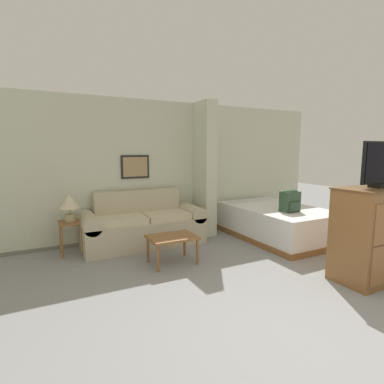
{
  "coord_description": "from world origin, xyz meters",
  "views": [
    {
      "loc": [
        -2.14,
        -1.7,
        1.66
      ],
      "look_at": [
        -0.11,
        2.24,
        1.05
      ],
      "focal_mm": 28.0,
      "sensor_mm": 36.0,
      "label": 1
    }
  ],
  "objects_px": {
    "tv": "(381,165)",
    "backpack": "(290,200)",
    "table_lamp": "(69,204)",
    "bed": "(275,222)",
    "tv_dresser": "(376,234)",
    "coffee_table": "(172,239)",
    "couch": "(143,225)"
  },
  "relations": [
    {
      "from": "coffee_table",
      "to": "table_lamp",
      "type": "height_order",
      "value": "table_lamp"
    },
    {
      "from": "table_lamp",
      "to": "backpack",
      "type": "height_order",
      "value": "backpack"
    },
    {
      "from": "tv_dresser",
      "to": "backpack",
      "type": "relative_size",
      "value": 2.99
    },
    {
      "from": "couch",
      "to": "coffee_table",
      "type": "bearing_deg",
      "value": -84.78
    },
    {
      "from": "tv_dresser",
      "to": "couch",
      "type": "bearing_deg",
      "value": 128.86
    },
    {
      "from": "tv",
      "to": "bed",
      "type": "distance_m",
      "value": 2.37
    },
    {
      "from": "bed",
      "to": "backpack",
      "type": "bearing_deg",
      "value": -102.34
    },
    {
      "from": "couch",
      "to": "table_lamp",
      "type": "height_order",
      "value": "table_lamp"
    },
    {
      "from": "tv_dresser",
      "to": "bed",
      "type": "height_order",
      "value": "tv_dresser"
    },
    {
      "from": "couch",
      "to": "coffee_table",
      "type": "height_order",
      "value": "couch"
    },
    {
      "from": "tv_dresser",
      "to": "bed",
      "type": "distance_m",
      "value": 2.07
    },
    {
      "from": "tv_dresser",
      "to": "backpack",
      "type": "distance_m",
      "value": 1.6
    },
    {
      "from": "tv",
      "to": "couch",
      "type": "bearing_deg",
      "value": 128.87
    },
    {
      "from": "couch",
      "to": "table_lamp",
      "type": "distance_m",
      "value": 1.29
    },
    {
      "from": "table_lamp",
      "to": "tv",
      "type": "relative_size",
      "value": 0.6
    },
    {
      "from": "couch",
      "to": "backpack",
      "type": "bearing_deg",
      "value": -26.82
    },
    {
      "from": "backpack",
      "to": "couch",
      "type": "bearing_deg",
      "value": 153.18
    },
    {
      "from": "coffee_table",
      "to": "tv_dresser",
      "type": "xyz_separation_m",
      "value": [
        2.12,
        -1.69,
        0.24
      ]
    },
    {
      "from": "coffee_table",
      "to": "table_lamp",
      "type": "relative_size",
      "value": 1.6
    },
    {
      "from": "tv",
      "to": "table_lamp",
      "type": "bearing_deg",
      "value": 140.81
    },
    {
      "from": "couch",
      "to": "backpack",
      "type": "distance_m",
      "value": 2.64
    },
    {
      "from": "table_lamp",
      "to": "bed",
      "type": "relative_size",
      "value": 0.2
    },
    {
      "from": "bed",
      "to": "coffee_table",
      "type": "bearing_deg",
      "value": -171.43
    },
    {
      "from": "coffee_table",
      "to": "bed",
      "type": "distance_m",
      "value": 2.35
    },
    {
      "from": "couch",
      "to": "backpack",
      "type": "xyz_separation_m",
      "value": [
        2.32,
        -1.17,
        0.46
      ]
    },
    {
      "from": "tv",
      "to": "bed",
      "type": "xyz_separation_m",
      "value": [
        0.2,
        2.04,
        -1.19
      ]
    },
    {
      "from": "couch",
      "to": "tv_dresser",
      "type": "bearing_deg",
      "value": -51.14
    },
    {
      "from": "tv_dresser",
      "to": "bed",
      "type": "xyz_separation_m",
      "value": [
        0.2,
        2.04,
        -0.3
      ]
    },
    {
      "from": "backpack",
      "to": "bed",
      "type": "bearing_deg",
      "value": 77.66
    },
    {
      "from": "coffee_table",
      "to": "backpack",
      "type": "distance_m",
      "value": 2.27
    },
    {
      "from": "tv",
      "to": "backpack",
      "type": "bearing_deg",
      "value": 86.53
    },
    {
      "from": "coffee_table",
      "to": "bed",
      "type": "relative_size",
      "value": 0.31
    }
  ]
}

